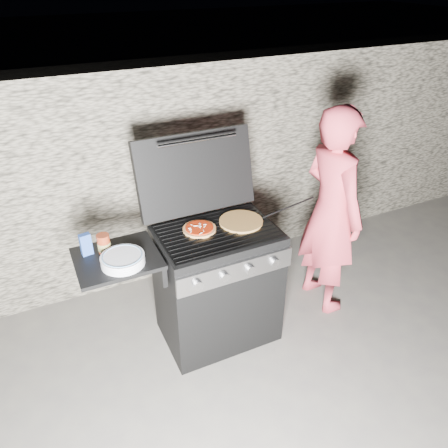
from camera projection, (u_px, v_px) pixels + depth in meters
name	position (u px, v px, depth m)	size (l,w,h in m)	color
ground	(218.00, 331.00, 3.35)	(50.00, 50.00, 0.00)	#4E4A48
stone_wall	(166.00, 173.00, 3.70)	(8.00, 0.35, 1.80)	gray
gas_grill	(185.00, 294.00, 3.03)	(1.34, 0.79, 0.91)	black
pizza_topped	(199.00, 228.00, 2.89)	(0.22, 0.22, 0.02)	tan
pizza_plain	(241.00, 221.00, 2.97)	(0.30, 0.30, 0.02)	tan
sauce_jar	(104.00, 243.00, 2.66)	(0.08, 0.08, 0.12)	maroon
blue_carton	(86.00, 244.00, 2.63)	(0.07, 0.04, 0.14)	navy
plate_stack	(123.00, 260.00, 2.57)	(0.26, 0.26, 0.06)	silver
person	(331.00, 212.00, 3.28)	(0.60, 0.39, 1.64)	#CD3D4B
tongs	(286.00, 208.00, 3.06)	(0.01, 0.01, 0.44)	black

